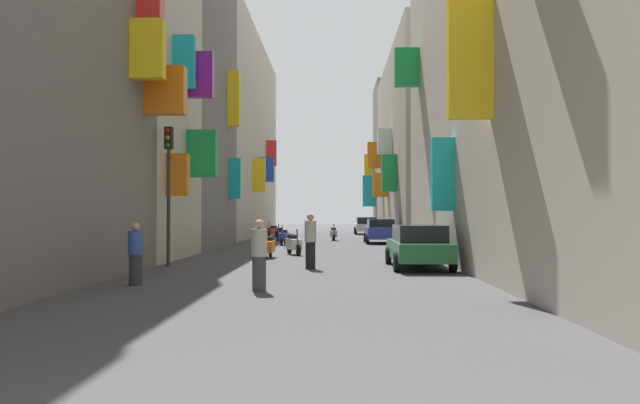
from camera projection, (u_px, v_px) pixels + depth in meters
name	position (u px, v px, depth m)	size (l,w,h in m)	color
ground_plane	(315.00, 247.00, 32.36)	(140.00, 140.00, 0.00)	#424244
building_left_mid_a	(109.00, 30.00, 24.44)	(7.37, 6.98, 18.38)	#BCB29E
building_left_mid_b	(167.00, 95.00, 32.86)	(6.68, 9.89, 16.38)	slate
building_left_mid_c	(225.00, 138.00, 50.24)	(7.26, 24.91, 16.10)	#BCB29E
building_right_mid_b	(429.00, 148.00, 44.68)	(7.12, 22.17, 13.29)	#9E9384
building_right_mid_c	(406.00, 158.00, 59.03)	(7.23, 6.52, 14.34)	slate
parked_car_green	(418.00, 245.00, 20.10)	(1.90, 4.48, 1.42)	#236638
parked_car_blue	(380.00, 231.00, 36.85)	(1.88, 4.04, 1.46)	navy
parked_car_silver	(366.00, 225.00, 53.09)	(2.02, 4.46, 1.47)	#B7B7BC
scooter_silver	(333.00, 234.00, 40.60)	(0.51, 1.89, 1.13)	#ADADB2
scooter_blue	(284.00, 237.00, 34.87)	(0.52, 1.89, 1.13)	#2D4CAD
scooter_orange	(268.00, 246.00, 24.64)	(0.47, 1.94, 1.13)	orange
scooter_white	(294.00, 244.00, 26.54)	(0.81, 1.86, 1.13)	silver
scooter_red	(272.00, 231.00, 46.79)	(0.83, 1.91, 1.13)	red
scooter_black	(280.00, 234.00, 40.21)	(0.49, 1.96, 1.13)	black
pedestrian_crossing	(259.00, 256.00, 14.08)	(0.54, 0.54, 1.66)	#3F3F3F
pedestrian_near_left	(136.00, 254.00, 15.28)	(0.53, 0.53, 1.57)	#353535
pedestrian_near_right	(310.00, 241.00, 19.74)	(0.53, 0.53, 1.80)	black
traffic_light_near_corner	(169.00, 172.00, 20.63)	(0.26, 0.34, 4.74)	#2D2D2D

